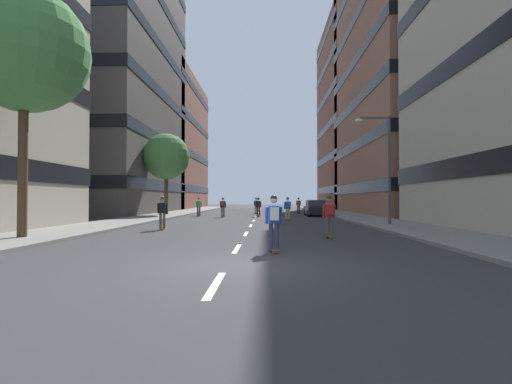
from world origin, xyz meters
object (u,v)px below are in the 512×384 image
at_px(skater_2, 162,211).
at_px(skater_4, 258,206).
at_px(parked_car_near, 315,209).
at_px(skater_5, 223,206).
at_px(street_tree_mid, 166,157).
at_px(skater_7, 274,219).
at_px(streetlamp_right, 383,158).
at_px(skater_1, 288,207).
at_px(skater_0, 199,206).
at_px(skater_8, 329,214).
at_px(street_tree_near, 24,50).
at_px(skater_6, 299,204).
at_px(skater_3, 256,204).

xyz_separation_m(skater_2, skater_4, (4.79, 13.62, 0.00)).
bearing_deg(parked_car_near, skater_5, -160.91).
xyz_separation_m(street_tree_mid, skater_7, (9.98, -23.21, -4.70)).
height_order(streetlamp_right, skater_1, streetlamp_right).
relative_size(skater_0, skater_2, 1.00).
bearing_deg(parked_car_near, skater_2, -123.08).
bearing_deg(skater_8, street_tree_near, -175.00).
bearing_deg(skater_8, streetlamp_right, 56.69).
bearing_deg(skater_1, skater_7, -94.84).
height_order(street_tree_near, streetlamp_right, street_tree_near).
height_order(street_tree_near, skater_8, street_tree_near).
xyz_separation_m(skater_0, skater_6, (9.84, 6.31, 0.03)).
relative_size(parked_car_near, skater_2, 2.47).
xyz_separation_m(skater_3, skater_5, (-2.72, -7.45, 0.00)).
relative_size(skater_2, skater_5, 1.00).
relative_size(parked_car_near, skater_8, 2.47).
relative_size(street_tree_near, skater_2, 5.63).
relative_size(skater_1, skater_3, 1.00).
bearing_deg(skater_3, street_tree_mid, -151.36).
bearing_deg(parked_car_near, skater_7, -100.69).
height_order(skater_0, skater_7, same).
bearing_deg(skater_7, skater_4, 92.69).
distance_m(streetlamp_right, skater_3, 19.42).
bearing_deg(skater_0, street_tree_near, -100.01).
xyz_separation_m(street_tree_mid, skater_6, (13.24, 5.13, -4.70)).
height_order(streetlamp_right, skater_0, streetlamp_right).
bearing_deg(skater_5, skater_0, 147.02).
bearing_deg(skater_4, skater_2, -109.39).
bearing_deg(skater_4, streetlamp_right, -54.12).
bearing_deg(street_tree_mid, skater_2, -74.88).
xyz_separation_m(street_tree_near, skater_3, (8.57, 25.10, -6.62)).
bearing_deg(skater_0, skater_8, -63.71).
xyz_separation_m(skater_2, skater_3, (4.38, 20.16, 0.03)).
bearing_deg(streetlamp_right, street_tree_mid, 142.99).
xyz_separation_m(parked_car_near, skater_3, (-5.83, 4.49, 0.32)).
bearing_deg(street_tree_near, skater_2, 49.71).
height_order(street_tree_near, street_tree_mid, street_tree_near).
relative_size(street_tree_mid, skater_0, 4.39).
bearing_deg(skater_6, streetlamp_right, -78.78).
distance_m(skater_3, skater_8, 24.32).
xyz_separation_m(street_tree_near, skater_4, (8.98, 18.55, -6.65)).
distance_m(skater_1, skater_4, 5.88).
distance_m(skater_1, skater_7, 16.00).
distance_m(skater_3, skater_4, 6.56).
relative_size(skater_0, skater_6, 1.00).
height_order(parked_car_near, skater_2, skater_2).
bearing_deg(skater_3, streetlamp_right, -64.67).
relative_size(street_tree_near, skater_0, 5.63).
distance_m(street_tree_mid, skater_4, 10.32).
distance_m(skater_3, skater_7, 27.92).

